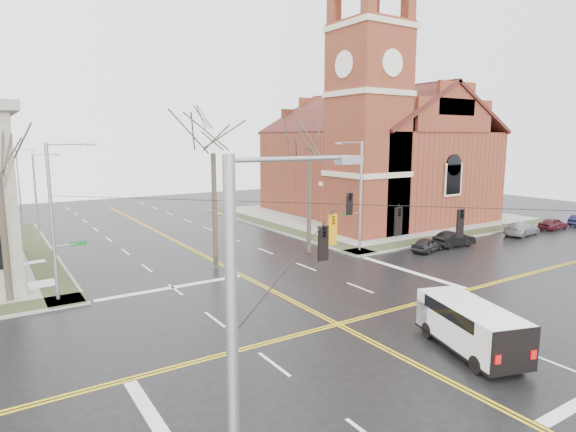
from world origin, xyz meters
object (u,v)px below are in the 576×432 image
church (372,146)px  streetlight_north_a (38,196)px  cargo_van (467,323)px  parked_car_b (454,239)px  parked_car_a (427,245)px  signal_pole_nw (55,217)px  signal_pole_sw (243,403)px  parked_car_d (553,224)px  streetlight_north_b (20,179)px  parked_car_c (522,228)px  tree_ne (310,153)px  tree_nw_near (213,145)px  signal_pole_ne (359,193)px

church → streetlight_north_a: (-35.42, 3.22, -3.97)m
streetlight_north_a → cargo_van: streetlight_north_a is taller
parked_car_b → church: bearing=-14.9°
parked_car_b → parked_car_a: bearing=92.2°
signal_pole_nw → cargo_van: bearing=-49.8°
signal_pole_sw → streetlight_north_a: bearing=89.0°
signal_pole_sw → streetlight_north_a: signal_pole_sw is taller
parked_car_b → parked_car_d: 15.25m
streetlight_north_b → cargo_van: (13.66, -53.44, -3.20)m
parked_car_c → parked_car_d: (5.53, -0.08, -0.05)m
church → parked_car_c: bearing=-74.1°
church → tree_ne: (-17.24, -11.57, -0.23)m
parked_car_a → church: bearing=-40.8°
streetlight_north_b → tree_nw_near: size_ratio=0.65×
signal_pole_nw → tree_nw_near: 11.68m
signal_pole_nw → streetlight_north_b: bearing=89.0°
parked_car_b → parked_car_c: size_ratio=0.89×
parked_car_a → parked_car_c: parked_car_c is taller
streetlight_north_b → parked_car_b: streetlight_north_b is taller
tree_nw_near → tree_ne: bearing=-3.5°
signal_pole_ne → tree_ne: size_ratio=0.79×
streetlight_north_a → parked_car_d: 49.94m
signal_pole_nw → parked_car_d: size_ratio=2.47×
church → signal_pole_sw: bearing=-134.8°
streetlight_north_a → parked_car_c: streetlight_north_a is taller
signal_pole_nw → tree_ne: 19.20m
tree_nw_near → signal_pole_nw: bearing=-168.4°
parked_car_d → tree_ne: (-27.48, 5.06, 7.58)m
tree_ne → cargo_van: bearing=-103.6°
streetlight_north_b → parked_car_b: bearing=-52.4°
signal_pole_nw → streetlight_north_b: size_ratio=1.12×
streetlight_north_a → parked_car_b: bearing=-32.7°
cargo_van → parked_car_c: cargo_van is taller
streetlight_north_b → parked_car_a: (26.97, -39.51, -3.88)m
signal_pole_sw → tree_ne: tree_ne is taller
church → tree_nw_near: 27.63m
streetlight_north_b → parked_car_a: size_ratio=2.31×
parked_car_d → tree_nw_near: size_ratio=0.30×
signal_pole_sw → parked_car_c: 45.52m
parked_car_d → tree_nw_near: bearing=82.4°
cargo_van → parked_car_d: size_ratio=1.65×
signal_pole_sw → parked_car_a: signal_pole_sw is taller
tree_nw_near → parked_car_d: bearing=-8.9°
streetlight_north_b → parked_car_b: size_ratio=1.96×
streetlight_north_b → tree_ne: size_ratio=0.71×
tree_nw_near → parked_car_b: bearing=-14.4°
church → parked_car_c: church is taller
streetlight_north_a → streetlight_north_b: bearing=90.0°
streetlight_north_a → tree_ne: bearing=-39.1°
signal_pole_nw → parked_car_a: bearing=-6.2°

